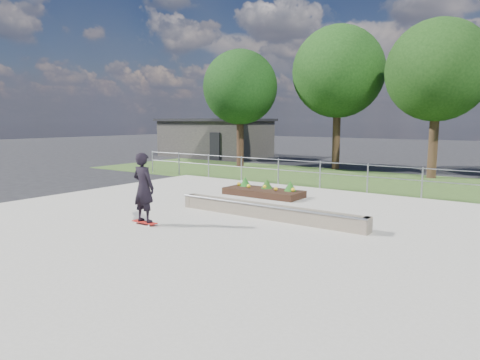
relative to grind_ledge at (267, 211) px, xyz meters
The scene contains 11 objects.
ground 1.92m from the grind_ledge, 126.97° to the right, with size 120.00×120.00×0.00m, color black.
grass_verge 9.56m from the grind_ledge, 96.86° to the left, with size 30.00×8.00×0.02m, color #2F4A1D.
concrete_slab 1.91m from the grind_ledge, 126.97° to the right, with size 15.00×15.00×0.06m, color #9C988B.
fence 6.11m from the grind_ledge, 100.80° to the left, with size 20.06×0.06×1.20m.
building 22.41m from the grind_ledge, 132.57° to the left, with size 8.40×5.40×3.00m.
tree_far_left 15.38m from the grind_ledge, 128.52° to the left, with size 4.55×4.55×7.15m.
tree_mid_left 14.95m from the grind_ledge, 105.11° to the left, with size 5.25×5.25×8.25m.
tree_mid_right 13.56m from the grind_ledge, 81.53° to the left, with size 4.90×4.90×7.70m.
grind_ledge is the anchor object (origin of this frame).
planter_bed 3.76m from the grind_ledge, 123.63° to the left, with size 3.00×1.20×0.61m.
skateboarder 3.54m from the grind_ledge, 131.74° to the right, with size 0.80×0.47×1.96m.
Camera 1 is at (7.51, -8.74, 2.85)m, focal length 32.00 mm.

